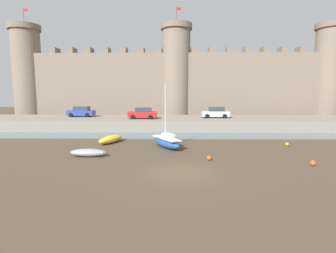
{
  "coord_description": "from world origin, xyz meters",
  "views": [
    {
      "loc": [
        -0.54,
        -17.17,
        5.41
      ],
      "look_at": [
        -0.99,
        5.12,
        2.5
      ],
      "focal_mm": 28.0,
      "sensor_mm": 36.0,
      "label": 1
    }
  ],
  "objects_px": {
    "sailboat_near_channel_right": "(167,142)",
    "mooring_buoy_mid_mud": "(313,163)",
    "mooring_buoy_near_channel": "(209,158)",
    "mooring_buoy_near_shore": "(287,144)",
    "rowboat_foreground_right": "(88,152)",
    "rowboat_midflat_centre": "(111,139)",
    "car_quay_west": "(143,113)",
    "car_quay_east": "(81,112)",
    "car_quay_centre_east": "(216,113)"
  },
  "relations": [
    {
      "from": "car_quay_west",
      "to": "mooring_buoy_near_shore",
      "type": "bearing_deg",
      "value": -35.33
    },
    {
      "from": "rowboat_midflat_centre",
      "to": "rowboat_foreground_right",
      "type": "distance_m",
      "value": 6.1
    },
    {
      "from": "car_quay_centre_east",
      "to": "car_quay_east",
      "type": "distance_m",
      "value": 20.82
    },
    {
      "from": "rowboat_foreground_right",
      "to": "rowboat_midflat_centre",
      "type": "bearing_deg",
      "value": 85.4
    },
    {
      "from": "sailboat_near_channel_right",
      "to": "mooring_buoy_mid_mud",
      "type": "xyz_separation_m",
      "value": [
        11.03,
        -6.17,
        -0.39
      ]
    },
    {
      "from": "sailboat_near_channel_right",
      "to": "rowboat_foreground_right",
      "type": "bearing_deg",
      "value": -150.54
    },
    {
      "from": "rowboat_foreground_right",
      "to": "car_quay_west",
      "type": "bearing_deg",
      "value": 80.2
    },
    {
      "from": "rowboat_midflat_centre",
      "to": "car_quay_centre_east",
      "type": "distance_m",
      "value": 17.6
    },
    {
      "from": "mooring_buoy_near_channel",
      "to": "rowboat_midflat_centre",
      "type": "bearing_deg",
      "value": 143.44
    },
    {
      "from": "rowboat_midflat_centre",
      "to": "car_quay_east",
      "type": "height_order",
      "value": "car_quay_east"
    },
    {
      "from": "mooring_buoy_mid_mud",
      "to": "car_quay_east",
      "type": "bearing_deg",
      "value": 139.06
    },
    {
      "from": "rowboat_midflat_centre",
      "to": "sailboat_near_channel_right",
      "type": "distance_m",
      "value": 6.52
    },
    {
      "from": "mooring_buoy_near_shore",
      "to": "car_quay_east",
      "type": "bearing_deg",
      "value": 151.24
    },
    {
      "from": "rowboat_foreground_right",
      "to": "mooring_buoy_near_shore",
      "type": "bearing_deg",
      "value": 14.29
    },
    {
      "from": "sailboat_near_channel_right",
      "to": "car_quay_west",
      "type": "bearing_deg",
      "value": 106.89
    },
    {
      "from": "car_quay_west",
      "to": "car_quay_east",
      "type": "distance_m",
      "value": 10.43
    },
    {
      "from": "car_quay_centre_east",
      "to": "sailboat_near_channel_right",
      "type": "bearing_deg",
      "value": -116.51
    },
    {
      "from": "sailboat_near_channel_right",
      "to": "car_quay_centre_east",
      "type": "relative_size",
      "value": 1.52
    },
    {
      "from": "mooring_buoy_near_channel",
      "to": "mooring_buoy_near_shore",
      "type": "height_order",
      "value": "mooring_buoy_near_channel"
    },
    {
      "from": "car_quay_east",
      "to": "sailboat_near_channel_right",
      "type": "bearing_deg",
      "value": -48.09
    },
    {
      "from": "sailboat_near_channel_right",
      "to": "mooring_buoy_near_channel",
      "type": "relative_size",
      "value": 17.13
    },
    {
      "from": "mooring_buoy_near_channel",
      "to": "mooring_buoy_near_shore",
      "type": "xyz_separation_m",
      "value": [
        8.68,
        5.83,
        -0.0
      ]
    },
    {
      "from": "rowboat_foreground_right",
      "to": "mooring_buoy_near_channel",
      "type": "relative_size",
      "value": 8.49
    },
    {
      "from": "rowboat_foreground_right",
      "to": "mooring_buoy_near_channel",
      "type": "bearing_deg",
      "value": -5.89
    },
    {
      "from": "mooring_buoy_near_shore",
      "to": "rowboat_midflat_centre",
      "type": "bearing_deg",
      "value": 175.93
    },
    {
      "from": "mooring_buoy_near_shore",
      "to": "car_quay_centre_east",
      "type": "height_order",
      "value": "car_quay_centre_east"
    },
    {
      "from": "sailboat_near_channel_right",
      "to": "car_quay_west",
      "type": "height_order",
      "value": "sailboat_near_channel_right"
    },
    {
      "from": "mooring_buoy_near_shore",
      "to": "mooring_buoy_mid_mud",
      "type": "xyz_separation_m",
      "value": [
        -1.2,
        -7.25,
        0.02
      ]
    },
    {
      "from": "mooring_buoy_near_channel",
      "to": "mooring_buoy_mid_mud",
      "type": "bearing_deg",
      "value": -10.75
    },
    {
      "from": "sailboat_near_channel_right",
      "to": "rowboat_foreground_right",
      "type": "height_order",
      "value": "sailboat_near_channel_right"
    },
    {
      "from": "mooring_buoy_near_shore",
      "to": "car_quay_east",
      "type": "height_order",
      "value": "car_quay_east"
    },
    {
      "from": "mooring_buoy_mid_mud",
      "to": "car_quay_east",
      "type": "relative_size",
      "value": 0.1
    },
    {
      "from": "mooring_buoy_near_channel",
      "to": "car_quay_centre_east",
      "type": "bearing_deg",
      "value": 79.59
    },
    {
      "from": "rowboat_foreground_right",
      "to": "mooring_buoy_near_shore",
      "type": "distance_m",
      "value": 19.38
    },
    {
      "from": "mooring_buoy_mid_mud",
      "to": "car_quay_centre_east",
      "type": "bearing_deg",
      "value": 101.31
    },
    {
      "from": "rowboat_foreground_right",
      "to": "mooring_buoy_near_shore",
      "type": "relative_size",
      "value": 8.6
    },
    {
      "from": "rowboat_midflat_centre",
      "to": "car_quay_west",
      "type": "height_order",
      "value": "car_quay_west"
    },
    {
      "from": "car_quay_east",
      "to": "rowboat_midflat_centre",
      "type": "bearing_deg",
      "value": -59.26
    },
    {
      "from": "sailboat_near_channel_right",
      "to": "car_quay_centre_east",
      "type": "bearing_deg",
      "value": 63.49
    },
    {
      "from": "car_quay_west",
      "to": "car_quay_east",
      "type": "bearing_deg",
      "value": 163.66
    },
    {
      "from": "mooring_buoy_near_shore",
      "to": "mooring_buoy_mid_mud",
      "type": "bearing_deg",
      "value": -99.4
    },
    {
      "from": "sailboat_near_channel_right",
      "to": "car_quay_centre_east",
      "type": "height_order",
      "value": "sailboat_near_channel_right"
    },
    {
      "from": "mooring_buoy_mid_mud",
      "to": "rowboat_midflat_centre",
      "type": "bearing_deg",
      "value": 153.43
    },
    {
      "from": "rowboat_foreground_right",
      "to": "mooring_buoy_mid_mud",
      "type": "height_order",
      "value": "rowboat_foreground_right"
    },
    {
      "from": "mooring_buoy_near_channel",
      "to": "car_quay_west",
      "type": "height_order",
      "value": "car_quay_west"
    },
    {
      "from": "sailboat_near_channel_right",
      "to": "rowboat_midflat_centre",
      "type": "bearing_deg",
      "value": 158.57
    },
    {
      "from": "mooring_buoy_near_shore",
      "to": "rowboat_foreground_right",
      "type": "bearing_deg",
      "value": -165.71
    },
    {
      "from": "rowboat_midflat_centre",
      "to": "mooring_buoy_mid_mud",
      "type": "distance_m",
      "value": 19.11
    },
    {
      "from": "rowboat_foreground_right",
      "to": "car_quay_centre_east",
      "type": "bearing_deg",
      "value": 52.6
    },
    {
      "from": "sailboat_near_channel_right",
      "to": "mooring_buoy_near_shore",
      "type": "xyz_separation_m",
      "value": [
        12.23,
        1.08,
        -0.41
      ]
    }
  ]
}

